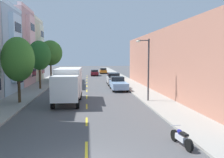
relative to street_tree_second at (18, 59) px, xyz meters
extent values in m
plane|color=#4C4C4F|center=(6.40, 16.07, -4.24)|extent=(160.00, 160.00, 0.00)
cube|color=#99968E|center=(-0.70, 14.07, -4.17)|extent=(3.20, 120.00, 0.14)
cube|color=#99968E|center=(13.50, 14.07, -4.17)|extent=(3.20, 120.00, 0.14)
cube|color=yellow|center=(6.40, -11.93, -4.23)|extent=(0.14, 2.20, 0.01)
cube|color=yellow|center=(6.40, -6.93, -4.23)|extent=(0.14, 2.20, 0.01)
cube|color=yellow|center=(6.40, -1.93, -4.23)|extent=(0.14, 2.20, 0.01)
cube|color=yellow|center=(6.40, 3.07, -4.23)|extent=(0.14, 2.20, 0.01)
cube|color=yellow|center=(6.40, 8.07, -4.23)|extent=(0.14, 2.20, 0.01)
cube|color=yellow|center=(6.40, 13.07, -4.23)|extent=(0.14, 2.20, 0.01)
cube|color=yellow|center=(6.40, 18.07, -4.23)|extent=(0.14, 2.20, 0.01)
cube|color=yellow|center=(6.40, 23.07, -4.23)|extent=(0.14, 2.20, 0.01)
cube|color=yellow|center=(6.40, 28.07, -4.23)|extent=(0.14, 2.20, 0.01)
cube|color=yellow|center=(6.40, 33.07, -4.23)|extent=(0.14, 2.20, 0.01)
cube|color=#CAE7FE|center=(-2.55, 6.69, 6.23)|extent=(0.60, 7.51, 0.44)
cube|color=#CAE7FE|center=(-2.02, 6.69, 1.30)|extent=(0.55, 3.38, 7.99)
cube|color=#1E232D|center=(-1.73, 6.69, -2.39)|extent=(0.04, 2.57, 1.10)
cube|color=#1E232D|center=(-1.73, 6.69, 0.68)|extent=(0.04, 2.57, 1.10)
cube|color=#1E232D|center=(-1.73, 6.69, 3.75)|extent=(0.04, 2.57, 1.10)
cube|color=#FECACA|center=(-2.55, 14.40, 7.49)|extent=(0.60, 7.51, 0.44)
cube|color=#FECACA|center=(-2.02, 14.40, 1.98)|extent=(0.55, 3.38, 8.98)
cube|color=#1E232D|center=(-1.73, 14.40, -2.17)|extent=(0.04, 2.57, 1.10)
cube|color=#1E232D|center=(-1.73, 14.40, 1.29)|extent=(0.04, 2.57, 1.10)
cube|color=#1E232D|center=(-1.73, 14.40, 4.74)|extent=(0.04, 2.57, 1.10)
cube|color=beige|center=(-7.90, 22.12, 1.33)|extent=(11.21, 7.51, 11.14)
cube|color=white|center=(-2.55, 22.12, 7.12)|extent=(0.60, 7.51, 0.44)
cube|color=white|center=(-2.02, 22.12, 1.78)|extent=(0.55, 3.38, 8.69)
cube|color=#1E232D|center=(-1.73, 22.12, -2.23)|extent=(0.04, 2.57, 1.10)
cube|color=#1E232D|center=(-1.73, 22.12, 1.11)|extent=(0.04, 2.57, 1.10)
cube|color=#1E232D|center=(-1.73, 22.12, 4.45)|extent=(0.04, 2.57, 1.10)
cube|color=#B27560|center=(20.10, 6.07, -0.36)|extent=(10.00, 36.00, 7.75)
cylinder|color=#47331E|center=(0.00, 0.00, -2.83)|extent=(0.26, 0.26, 2.54)
ellipsoid|color=#387028|center=(0.00, 0.00, 0.01)|extent=(3.03, 3.03, 4.19)
cylinder|color=#47331E|center=(0.00, 9.94, -2.57)|extent=(0.28, 0.28, 3.05)
ellipsoid|color=#235B23|center=(0.00, 9.94, 0.45)|extent=(3.12, 3.12, 4.00)
cylinder|color=#47331E|center=(0.00, 19.88, -2.41)|extent=(0.27, 0.27, 3.38)
ellipsoid|color=#387028|center=(0.00, 19.88, 0.96)|extent=(4.14, 4.14, 4.46)
cylinder|color=#38383D|center=(12.50, -0.34, -1.05)|extent=(0.16, 0.16, 6.09)
cylinder|color=#38383D|center=(11.95, -0.34, 1.85)|extent=(1.10, 0.10, 0.10)
ellipsoid|color=silver|center=(11.45, -0.34, 1.75)|extent=(0.44, 0.28, 0.20)
cube|color=white|center=(4.62, 1.18, -2.24)|extent=(2.49, 5.34, 2.67)
cube|color=white|center=(4.55, -2.62, -2.48)|extent=(2.34, 1.94, 2.20)
cube|color=black|center=(4.54, -3.52, -1.99)|extent=(2.02, 0.11, 0.97)
cube|color=black|center=(4.66, 3.75, -3.81)|extent=(2.40, 0.20, 0.24)
cylinder|color=black|center=(3.49, -2.65, -3.76)|extent=(0.30, 0.96, 0.96)
cylinder|color=black|center=(5.61, -2.68, -3.76)|extent=(0.30, 0.96, 0.96)
cylinder|color=black|center=(3.58, 2.65, -3.76)|extent=(0.30, 0.96, 0.96)
cylinder|color=black|center=(5.70, 2.61, -3.76)|extent=(0.30, 0.96, 0.96)
cylinder|color=black|center=(3.56, 1.55, -3.76)|extent=(0.30, 0.96, 0.96)
cylinder|color=black|center=(5.68, 1.51, -3.76)|extent=(0.30, 0.96, 0.96)
cube|color=#B2B5BA|center=(10.67, 14.43, -3.46)|extent=(2.02, 4.83, 0.90)
cube|color=black|center=(10.67, 14.43, -2.66)|extent=(1.76, 2.81, 0.70)
cylinder|color=black|center=(11.56, 16.05, -3.91)|extent=(0.23, 0.66, 0.66)
cylinder|color=black|center=(9.83, 16.07, -3.91)|extent=(0.23, 0.66, 0.66)
cylinder|color=black|center=(11.51, 12.78, -3.91)|extent=(0.23, 0.66, 0.66)
cylinder|color=black|center=(9.78, 12.81, -3.91)|extent=(0.23, 0.66, 0.66)
cube|color=#AD1E1E|center=(2.20, 35.35, -3.51)|extent=(2.12, 5.34, 0.80)
cube|color=black|center=(2.22, 34.18, -2.81)|extent=(1.79, 1.63, 0.60)
cylinder|color=black|center=(1.35, 33.53, -3.91)|extent=(0.23, 0.66, 0.66)
cylinder|color=black|center=(3.13, 33.57, -3.91)|extent=(0.23, 0.66, 0.66)
cylinder|color=black|center=(1.27, 37.13, -3.91)|extent=(0.23, 0.66, 0.66)
cylinder|color=black|center=(3.05, 37.17, -3.91)|extent=(0.23, 0.66, 0.66)
cube|color=navy|center=(2.07, 16.85, -3.61)|extent=(1.82, 4.51, 0.60)
cube|color=black|center=(2.07, 17.07, -3.06)|extent=(1.59, 2.17, 0.50)
cylinder|color=black|center=(1.29, 15.32, -3.91)|extent=(0.22, 0.66, 0.66)
cylinder|color=black|center=(2.87, 15.32, -3.91)|extent=(0.22, 0.66, 0.66)
cylinder|color=black|center=(1.28, 18.38, -3.91)|extent=(0.22, 0.66, 0.66)
cylinder|color=black|center=(2.86, 18.38, -3.91)|extent=(0.22, 0.66, 0.66)
cube|color=orange|center=(10.77, 40.74, -3.60)|extent=(1.82, 4.70, 0.62)
cube|color=black|center=(10.77, 40.37, -3.01)|extent=(1.60, 2.82, 0.55)
cylinder|color=black|center=(11.58, 42.34, -3.91)|extent=(0.22, 0.66, 0.66)
cylinder|color=black|center=(9.98, 42.34, -3.91)|extent=(0.22, 0.66, 0.66)
cylinder|color=black|center=(11.57, 39.14, -3.91)|extent=(0.22, 0.66, 0.66)
cylinder|color=black|center=(9.97, 39.14, -3.91)|extent=(0.22, 0.66, 0.66)
cube|color=#7A9EC6|center=(10.66, 8.22, -3.51)|extent=(2.01, 5.30, 0.80)
cube|color=black|center=(10.66, 9.39, -2.81)|extent=(1.76, 1.59, 0.60)
cylinder|color=black|center=(11.55, 10.02, -3.91)|extent=(0.22, 0.66, 0.66)
cylinder|color=black|center=(9.77, 10.02, -3.91)|extent=(0.22, 0.66, 0.66)
cylinder|color=black|center=(11.55, 6.42, -3.91)|extent=(0.22, 0.66, 0.66)
cylinder|color=black|center=(9.77, 6.42, -3.91)|extent=(0.22, 0.66, 0.66)
cube|color=#194C28|center=(2.12, 23.10, -3.61)|extent=(1.91, 4.54, 0.60)
cube|color=black|center=(2.11, 23.32, -3.06)|extent=(1.64, 2.20, 0.50)
cylinder|color=black|center=(1.37, 21.55, -3.91)|extent=(0.24, 0.67, 0.66)
cylinder|color=black|center=(2.95, 21.59, -3.91)|extent=(0.24, 0.67, 0.66)
cylinder|color=black|center=(1.29, 24.61, -3.91)|extent=(0.24, 0.67, 0.66)
cylinder|color=black|center=(2.87, 24.65, -3.91)|extent=(0.24, 0.67, 0.66)
cube|color=maroon|center=(8.20, 33.33, -3.61)|extent=(1.80, 4.50, 0.60)
cube|color=black|center=(8.20, 33.11, -3.06)|extent=(1.58, 2.16, 0.50)
cylinder|color=black|center=(8.99, 34.86, -3.91)|extent=(0.22, 0.66, 0.66)
cylinder|color=black|center=(7.41, 34.86, -3.91)|extent=(0.22, 0.66, 0.66)
cylinder|color=black|center=(8.99, 31.80, -3.91)|extent=(0.22, 0.66, 0.66)
cylinder|color=black|center=(7.41, 31.80, -3.91)|extent=(0.22, 0.66, 0.66)
cylinder|color=black|center=(11.06, -11.21, -3.94)|extent=(0.21, 0.61, 0.60)
cylinder|color=black|center=(11.24, -12.65, -3.94)|extent=(0.21, 0.61, 0.60)
cube|color=silver|center=(11.15, -11.93, -3.82)|extent=(0.37, 0.84, 0.28)
ellipsoid|color=navy|center=(11.13, -11.76, -3.56)|extent=(0.24, 0.48, 0.22)
cube|color=black|center=(11.18, -12.19, -3.54)|extent=(0.28, 0.54, 0.10)
cylinder|color=silver|center=(11.08, -11.33, -3.36)|extent=(0.62, 0.10, 0.03)
camera|label=1|loc=(6.48, -22.94, 0.23)|focal=37.57mm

